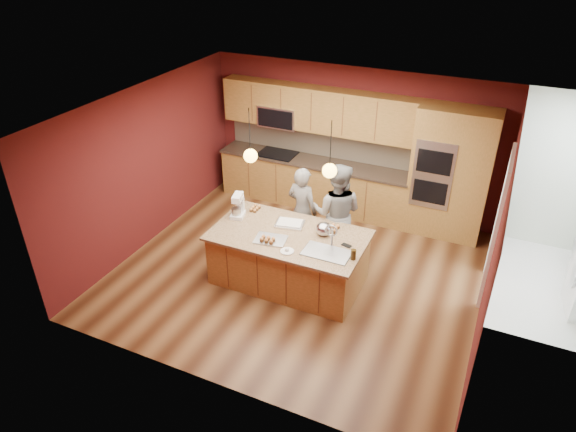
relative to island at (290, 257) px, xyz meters
The scene contains 24 objects.
floor 0.50m from the island, 81.06° to the left, with size 5.50×5.50×0.00m, color #452513.
ceiling 2.28m from the island, 81.06° to the left, with size 5.50×5.50×0.00m, color silver.
wall_back 2.90m from the island, 89.18° to the left, with size 5.50×5.50×0.00m, color #551717.
wall_front 2.43m from the island, 88.99° to the right, with size 5.50×5.50×0.00m, color #551717.
wall_left 2.87m from the island, behind, with size 5.00×5.00×0.00m, color #551717.
wall_right 2.95m from the island, ahead, with size 5.00×5.00×0.00m, color #551717.
cabinet_run 2.64m from the island, 104.37° to the left, with size 3.74×0.64×2.30m.
oven_column 3.17m from the island, 52.38° to the left, with size 1.30×0.62×2.30m.
doorway_trim 3.03m from the island, 20.79° to the left, with size 0.08×1.11×2.20m, color white, non-canonical shape.
pendant_left 1.68m from the island, behind, with size 0.20×0.20×0.80m.
pendant_right 1.67m from the island, ahead, with size 0.20×0.20×0.80m.
island is the anchor object (origin of this frame).
person_left 0.97m from the island, 101.22° to the left, with size 0.55×0.36×1.51m, color black.
person_right 1.07m from the island, 65.05° to the left, with size 0.82×0.64×1.69m, color gray.
stand_mixer 1.13m from the island, behind, with size 0.26×0.31×0.38m.
sheet_cake 0.52m from the island, 113.97° to the left, with size 0.47×0.39×0.05m.
cooling_rack 0.53m from the island, 127.03° to the right, with size 0.45×0.32×0.02m, color silver.
mixing_bowl 0.71m from the island, 24.64° to the left, with size 0.24×0.24×0.20m, color #B1B4B7.
plate 0.62m from the island, 70.07° to the right, with size 0.19×0.19×0.01m, color white.
tumbler 1.18m from the island, 11.41° to the right, with size 0.08×0.08×0.15m, color #34250D.
phone 0.97m from the island, ahead, with size 0.15×0.08×0.01m, color black.
cupcakes_left 1.03m from the island, 151.36° to the left, with size 0.14×0.21×0.06m, color #DE8C47, non-canonical shape.
cupcakes_rack 0.61m from the island, 121.81° to the right, with size 0.23×0.15×0.07m, color #DE8C47, non-canonical shape.
cupcakes_right 0.81m from the island, 35.19° to the left, with size 0.14×0.21×0.06m, color #DE8C47, non-canonical shape.
Camera 1 is at (2.60, -6.12, 4.91)m, focal length 32.00 mm.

